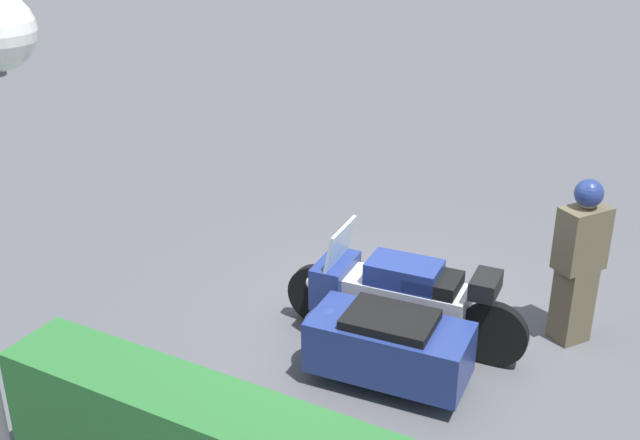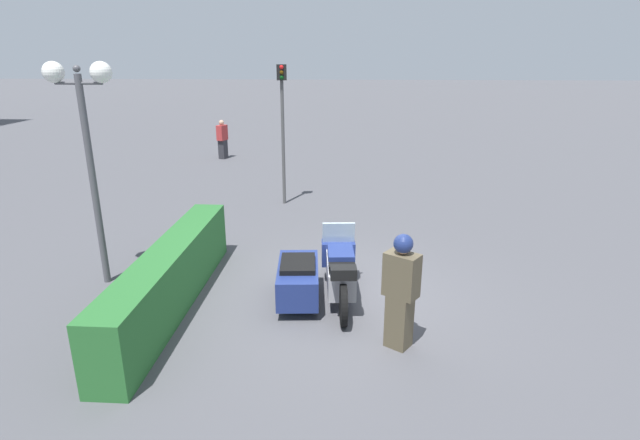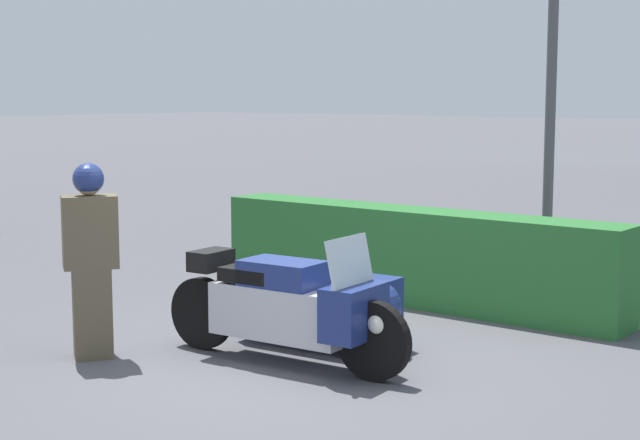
{
  "view_description": "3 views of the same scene",
  "coord_description": "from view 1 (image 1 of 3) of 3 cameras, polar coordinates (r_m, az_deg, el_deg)",
  "views": [
    {
      "loc": [
        -2.6,
        6.32,
        4.44
      ],
      "look_at": [
        0.66,
        0.33,
        1.33
      ],
      "focal_mm": 45.0,
      "sensor_mm": 36.0,
      "label": 1
    },
    {
      "loc": [
        -7.87,
        -0.18,
        4.01
      ],
      "look_at": [
        0.44,
        0.35,
        1.25
      ],
      "focal_mm": 28.0,
      "sensor_mm": 36.0,
      "label": 2
    },
    {
      "loc": [
        5.27,
        -6.28,
        2.31
      ],
      "look_at": [
        -0.19,
        0.65,
        1.17
      ],
      "focal_mm": 55.0,
      "sensor_mm": 36.0,
      "label": 3
    }
  ],
  "objects": [
    {
      "name": "police_motorcycle",
      "position": [
        7.6,
        4.74,
        -7.1
      ],
      "size": [
        2.47,
        1.38,
        1.16
      ],
      "rotation": [
        0.0,
        0.0,
        0.08
      ],
      "color": "black",
      "rests_on": "ground"
    },
    {
      "name": "officer_rider",
      "position": [
        8.12,
        17.95,
        -2.58
      ],
      "size": [
        0.5,
        0.55,
        1.72
      ],
      "rotation": [
        0.0,
        0.0,
        -0.6
      ],
      "color": "brown",
      "rests_on": "ground"
    },
    {
      "name": "ground_plane",
      "position": [
        8.15,
        5.27,
        -8.61
      ],
      "size": [
        160.0,
        160.0,
        0.0
      ],
      "primitive_type": "plane",
      "color": "#4C4C51"
    }
  ]
}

